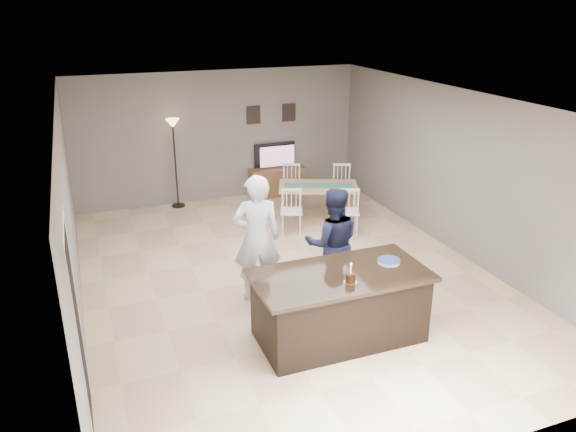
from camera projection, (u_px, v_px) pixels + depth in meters
name	position (u px, v px, depth m)	size (l,w,h in m)	color
floor	(288.00, 276.00, 8.68)	(8.00, 8.00, 0.00)	tan
room_shell	(288.00, 172.00, 8.08)	(8.00, 8.00, 8.00)	slate
kitchen_island	(340.00, 306.00, 6.95)	(2.15, 1.10, 0.90)	black
tv_console	(277.00, 181.00, 12.26)	(1.20, 0.40, 0.60)	brown
television	(276.00, 156.00, 12.12)	(0.91, 0.12, 0.53)	black
tv_screen_glow	(277.00, 156.00, 12.05)	(0.78, 0.78, 0.00)	orange
picture_frames	(271.00, 114.00, 11.90)	(1.10, 0.02, 0.38)	black
doorway	(77.00, 313.00, 5.22)	(0.00, 2.10, 2.65)	black
woman	(257.00, 238.00, 7.75)	(0.67, 0.44, 1.83)	silver
man	(332.00, 244.00, 7.83)	(0.79, 0.62, 1.63)	#171A32
birthday_cake	(350.00, 278.00, 6.55)	(0.16, 0.16, 0.25)	gold
plate_stack	(389.00, 261.00, 7.05)	(0.29, 0.29, 0.04)	white
dining_table	(318.00, 192.00, 10.72)	(1.93, 2.08, 0.91)	#A57F59
floor_lamp	(174.00, 139.00, 11.15)	(0.27, 0.27, 1.82)	black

